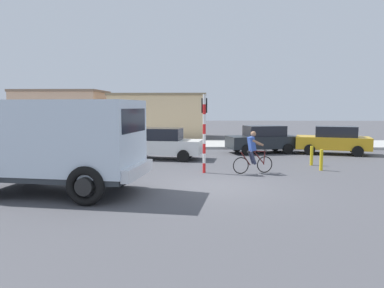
% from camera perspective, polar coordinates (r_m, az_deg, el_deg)
% --- Properties ---
extents(ground_plane, '(120.00, 120.00, 0.00)m').
position_cam_1_polar(ground_plane, '(12.65, 3.68, -6.57)').
color(ground_plane, '#4C4C51').
extents(sidewalk_far, '(80.00, 5.00, 0.16)m').
position_cam_1_polar(sidewalk_far, '(26.01, 2.63, -0.02)').
color(sidewalk_far, '#ADADA8').
rests_on(sidewalk_far, ground).
extents(truck_foreground, '(5.70, 3.37, 2.90)m').
position_cam_1_polar(truck_foreground, '(12.22, -20.37, 0.56)').
color(truck_foreground, silver).
rests_on(truck_foreground, ground).
extents(cyclist, '(1.67, 0.64, 1.72)m').
position_cam_1_polar(cyclist, '(15.19, 9.36, -1.26)').
color(cyclist, black).
rests_on(cyclist, ground).
extents(traffic_light_pole, '(0.24, 0.43, 3.20)m').
position_cam_1_polar(traffic_light_pole, '(15.08, 1.90, 3.36)').
color(traffic_light_pole, red).
rests_on(traffic_light_pole, ground).
extents(car_red_near, '(4.19, 2.28, 1.60)m').
position_cam_1_polar(car_red_near, '(19.13, -4.65, 0.09)').
color(car_red_near, white).
rests_on(car_red_near, ground).
extents(car_white_mid, '(4.29, 2.62, 1.60)m').
position_cam_1_polar(car_white_mid, '(22.04, 10.81, 0.76)').
color(car_white_mid, '#1E2328').
rests_on(car_white_mid, ground).
extents(car_far_side, '(4.31, 2.73, 1.60)m').
position_cam_1_polar(car_far_side, '(22.57, 20.96, 0.59)').
color(car_far_side, gold).
rests_on(car_far_side, ground).
extents(bollard_near, '(0.14, 0.14, 0.90)m').
position_cam_1_polar(bollard_near, '(16.63, 19.31, -2.34)').
color(bollard_near, gold).
rests_on(bollard_near, ground).
extents(bollard_far, '(0.14, 0.14, 0.90)m').
position_cam_1_polar(bollard_far, '(17.95, 17.96, -1.72)').
color(bollard_far, gold).
rests_on(bollard_far, ground).
extents(building_corner_left, '(7.21, 5.49, 4.12)m').
position_cam_1_polar(building_corner_left, '(34.48, -19.28, 4.38)').
color(building_corner_left, tan).
rests_on(building_corner_left, ground).
extents(building_mid_block, '(7.87, 6.48, 3.78)m').
position_cam_1_polar(building_mid_block, '(32.22, -4.90, 4.31)').
color(building_mid_block, '#D1B284').
rests_on(building_mid_block, ground).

